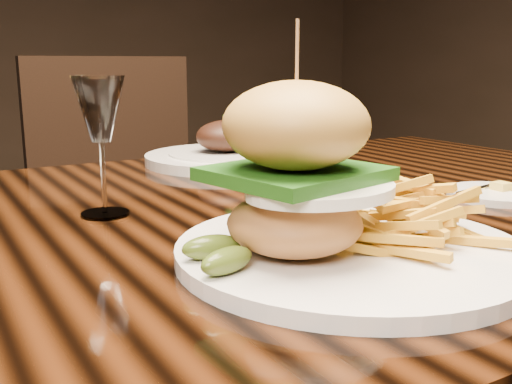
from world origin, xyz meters
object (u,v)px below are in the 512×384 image
burger_plate (341,204)px  chair_far (125,210)px  dining_table (202,272)px  wine_glass (100,114)px  far_dish (227,153)px

burger_plate → chair_far: size_ratio=0.35×
burger_plate → chair_far: bearing=81.9°
dining_table → chair_far: chair_far is taller
wine_glass → dining_table: bearing=-27.6°
dining_table → burger_plate: (0.04, -0.23, 0.13)m
wine_glass → chair_far: size_ratio=0.18×
dining_table → far_dish: size_ratio=5.30×
far_dish → chair_far: chair_far is taller
chair_far → far_dish: bearing=-87.3°
wine_glass → far_dish: (0.31, 0.27, -0.11)m
dining_table → far_dish: 0.39m
burger_plate → far_dish: size_ratio=1.12×
dining_table → chair_far: size_ratio=1.68×
burger_plate → far_dish: burger_plate is taller
burger_plate → chair_far: 1.16m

